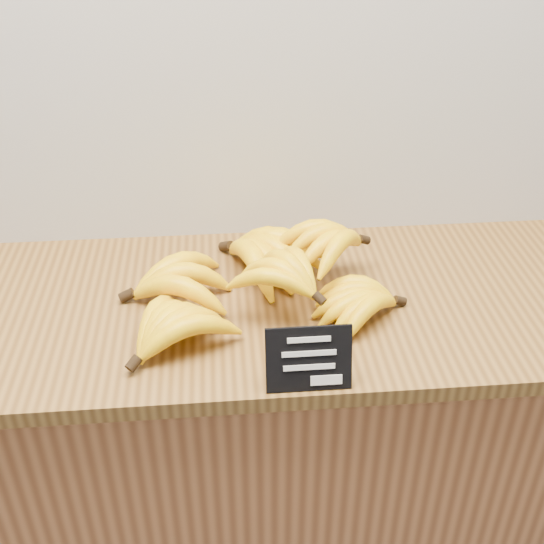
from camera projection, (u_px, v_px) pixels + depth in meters
The scene contains 4 objects.
counter at pixel (270, 470), 1.54m from camera, with size 1.45×0.50×0.90m, color #A26134.
counter_top at pixel (270, 304), 1.29m from camera, with size 1.31×0.54×0.03m, color brown.
chalkboard_sign at pixel (309, 359), 1.05m from camera, with size 0.13×0.01×0.11m, color black.
banana_pile at pixel (257, 276), 1.26m from camera, with size 0.54×0.41×0.12m.
Camera 1 is at (0.03, 1.71, 1.67)m, focal length 45.00 mm.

